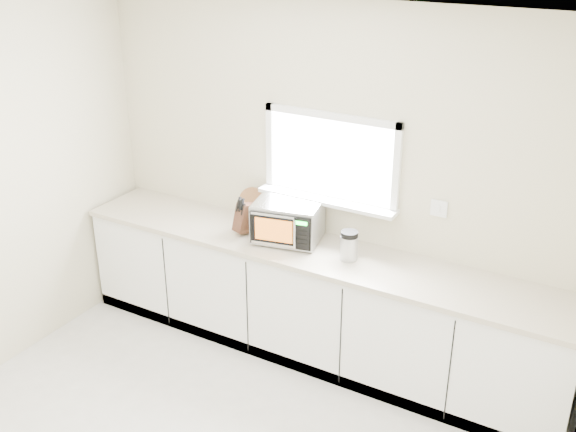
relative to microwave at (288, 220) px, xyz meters
The scene contains 7 objects.
back_wall 0.45m from the microwave, 49.49° to the left, with size 4.00×0.17×2.70m.
cabinets 0.69m from the microwave, ahead, with size 3.92×0.60×0.88m, color white.
countertop 0.30m from the microwave, 10.04° to the right, with size 3.92×0.64×0.04m, color #B5AD95.
microwave is the anchor object (origin of this frame).
knife_block 0.35m from the microwave, behind, with size 0.16×0.24×0.31m.
cutting_board 0.50m from the microwave, 154.93° to the left, with size 0.27×0.27×0.02m, color #985F3B.
coffee_grinder 0.54m from the microwave, ahead, with size 0.16×0.16×0.23m.
Camera 1 is at (2.09, -2.30, 3.20)m, focal length 42.00 mm.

